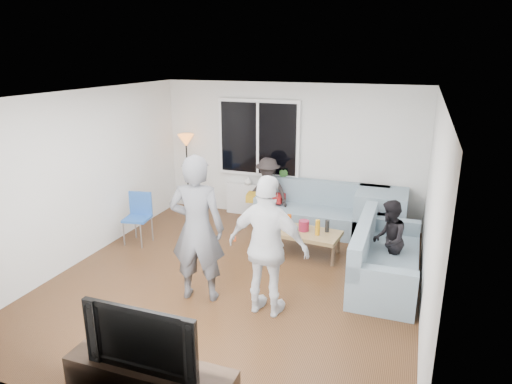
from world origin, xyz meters
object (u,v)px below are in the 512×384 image
at_px(coffee_table, 305,243).
at_px(sofa_right_section, 387,253).
at_px(television, 147,334).
at_px(spectator_back, 268,191).
at_px(sofa_back_section, 321,208).
at_px(floor_lamp, 187,173).
at_px(side_chair, 137,219).
at_px(spectator_right, 389,240).
at_px(player_left, 197,229).
at_px(player_right, 268,247).

bearing_deg(coffee_table, sofa_right_section, -19.87).
bearing_deg(television, spectator_back, 95.67).
relative_size(sofa_back_section, floor_lamp, 1.47).
relative_size(side_chair, spectator_right, 0.74).
height_order(floor_lamp, player_left, player_left).
bearing_deg(side_chair, floor_lamp, 80.31).
xyz_separation_m(player_right, spectator_right, (1.32, 1.45, -0.30)).
relative_size(player_left, spectator_back, 1.52).
xyz_separation_m(floor_lamp, spectator_right, (4.07, -1.68, -0.20)).
bearing_deg(spectator_back, sofa_back_section, 9.95).
relative_size(player_left, spectator_right, 1.67).
relative_size(sofa_back_section, coffee_table, 2.09).
relative_size(side_chair, spectator_back, 0.68).
bearing_deg(player_right, floor_lamp, -43.00).
distance_m(floor_lamp, television, 5.46).
bearing_deg(floor_lamp, side_chair, -90.00).
height_order(floor_lamp, spectator_back, floor_lamp).
bearing_deg(coffee_table, side_chair, -169.93).
relative_size(sofa_right_section, player_right, 1.13).
bearing_deg(floor_lamp, sofa_right_section, -23.77).
bearing_deg(television, sofa_back_section, 83.43).
xyz_separation_m(player_left, player_right, (0.96, -0.04, -0.09)).
bearing_deg(coffee_table, player_left, -119.47).
bearing_deg(coffee_table, sofa_back_section, 89.02).
bearing_deg(spectator_back, side_chair, -125.53).
distance_m(sofa_right_section, player_right, 1.93).
distance_m(side_chair, spectator_right, 4.08).
bearing_deg(sofa_back_section, television, -96.57).
height_order(spectator_right, spectator_back, spectator_back).
height_order(player_left, television, player_left).
height_order(coffee_table, player_right, player_right).
bearing_deg(sofa_right_section, coffee_table, 70.13).
xyz_separation_m(side_chair, floor_lamp, (0.00, 1.82, 0.35)).
bearing_deg(sofa_back_section, spectator_back, 178.32).
height_order(sofa_right_section, television, television).
height_order(coffee_table, floor_lamp, floor_lamp).
bearing_deg(sofa_right_section, television, 150.22).
relative_size(sofa_back_section, player_left, 1.19).
relative_size(sofa_right_section, spectator_right, 1.72).
relative_size(coffee_table, spectator_right, 0.95).
xyz_separation_m(coffee_table, player_right, (-0.03, -1.79, 0.68)).
distance_m(sofa_back_section, spectator_back, 1.05).
xyz_separation_m(sofa_right_section, side_chair, (-4.07, -0.03, 0.01)).
bearing_deg(television, sofa_right_section, 60.22).
bearing_deg(spectator_right, sofa_back_section, -140.17).
bearing_deg(spectator_right, spectator_back, -124.18).
distance_m(side_chair, television, 3.89).
height_order(sofa_back_section, player_left, player_left).
xyz_separation_m(side_chair, spectator_right, (4.07, 0.14, 0.15)).
height_order(sofa_right_section, player_left, player_left).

